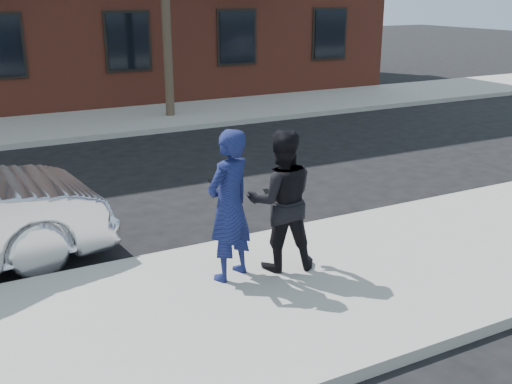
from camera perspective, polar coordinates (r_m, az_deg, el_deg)
ground at (r=7.16m, az=-12.12°, el=-12.77°), size 100.00×100.00×0.00m
near_sidewalk at (r=6.92m, az=-11.57°, el=-13.23°), size 50.00×3.50×0.15m
near_curb at (r=8.46m, az=-15.08°, el=-7.30°), size 50.00×0.10×0.15m
far_sidewalk at (r=17.65m, az=-22.33°, el=5.38°), size 50.00×3.50×0.15m
far_curb at (r=15.90m, az=-21.62°, el=4.14°), size 50.00×0.10×0.15m
man_hoodie at (r=7.50m, az=-2.56°, el=-1.30°), size 0.84×0.72×1.96m
man_peacoat at (r=7.79m, az=2.41°, el=-0.81°), size 1.09×0.95×1.89m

